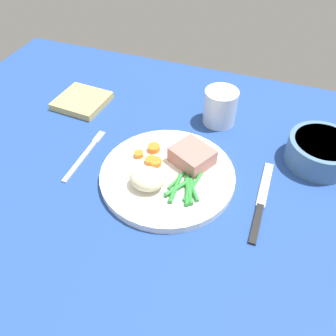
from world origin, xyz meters
The scene contains 11 objects.
dining_table centered at (0.00, 0.00, 1.00)cm, with size 120.00×90.00×2.00cm.
dinner_plate centered at (3.08, 0.32, 2.80)cm, with size 26.82×26.82×1.60cm, color white.
meat_portion centered at (6.71, 4.55, 5.28)cm, with size 7.61×6.67×3.37cm, color #B2756B.
mashed_potatoes centered at (0.67, -4.50, 5.48)cm, with size 6.71×5.63×3.77cm, color beige.
carrot_slices centered at (-1.64, 2.85, 4.15)cm, with size 5.84×6.39×1.21cm.
green_beans centered at (7.76, -3.10, 4.00)cm, with size 6.69×9.95×0.89cm.
fork centered at (-15.88, 0.07, 2.20)cm, with size 1.44×16.60×0.40cm.
knife centered at (21.80, 0.04, 2.20)cm, with size 1.70×20.50×0.64cm.
water_glass centered at (8.15, 21.74, 5.51)cm, with size 7.72×7.72×8.26cm.
salad_bowl centered at (30.96, 15.31, 5.14)cm, with size 13.61×13.61×5.58cm.
napkin centered at (-26.01, 16.94, 2.88)cm, with size 11.77×11.30×1.75cm, color #DBBC6B.
Camera 1 is at (19.36, -44.52, 52.65)cm, focal length 36.89 mm.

